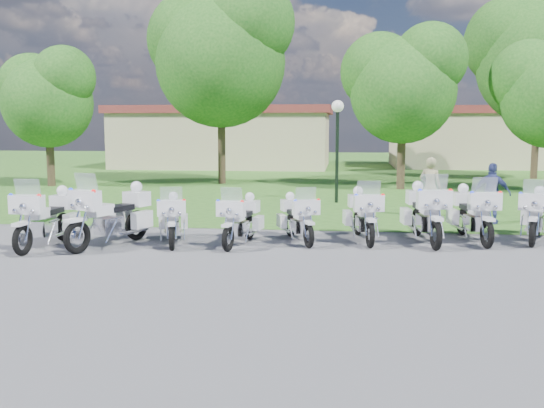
# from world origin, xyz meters

# --- Properties ---
(ground) EXTENTS (100.00, 100.00, 0.00)m
(ground) POSITION_xyz_m (0.00, 0.00, 0.00)
(ground) COLOR #5D5D62
(ground) RESTS_ON ground
(grass_lawn) EXTENTS (100.00, 48.00, 0.01)m
(grass_lawn) POSITION_xyz_m (0.00, 27.00, 0.00)
(grass_lawn) COLOR #2E5D1D
(grass_lawn) RESTS_ON ground
(motorcycle_0) EXTENTS (0.86, 2.49, 1.67)m
(motorcycle_0) POSITION_xyz_m (-4.68, 0.12, 0.70)
(motorcycle_0) COLOR black
(motorcycle_0) RESTS_ON ground
(motorcycle_1) EXTENTS (1.52, 2.50, 1.78)m
(motorcycle_1) POSITION_xyz_m (-3.19, 0.44, 0.75)
(motorcycle_1) COLOR black
(motorcycle_1) RESTS_ON ground
(motorcycle_2) EXTENTS (1.04, 2.10, 1.44)m
(motorcycle_2) POSITION_xyz_m (-1.86, 0.88, 0.60)
(motorcycle_2) COLOR black
(motorcycle_2) RESTS_ON ground
(motorcycle_3) EXTENTS (0.92, 2.14, 1.44)m
(motorcycle_3) POSITION_xyz_m (-0.20, 0.93, 0.60)
(motorcycle_3) COLOR black
(motorcycle_3) RESTS_ON ground
(motorcycle_4) EXTENTS (1.17, 1.98, 1.41)m
(motorcycle_4) POSITION_xyz_m (1.11, 1.48, 0.59)
(motorcycle_4) COLOR black
(motorcycle_4) RESTS_ON ground
(motorcycle_5) EXTENTS (0.98, 2.30, 1.55)m
(motorcycle_5) POSITION_xyz_m (2.70, 1.80, 0.65)
(motorcycle_5) COLOR black
(motorcycle_5) RESTS_ON ground
(motorcycle_6) EXTENTS (1.03, 2.57, 1.73)m
(motorcycle_6) POSITION_xyz_m (4.20, 1.82, 0.72)
(motorcycle_6) COLOR black
(motorcycle_6) RESTS_ON ground
(motorcycle_7) EXTENTS (1.00, 2.43, 1.64)m
(motorcycle_7) POSITION_xyz_m (5.39, 2.12, 0.68)
(motorcycle_7) COLOR black
(motorcycle_7) RESTS_ON ground
(motorcycle_8) EXTENTS (1.28, 2.25, 1.58)m
(motorcycle_8) POSITION_xyz_m (6.96, 2.31, 0.66)
(motorcycle_8) COLOR black
(motorcycle_8) RESTS_ON ground
(lamp_post) EXTENTS (0.44, 0.44, 3.74)m
(lamp_post) POSITION_xyz_m (1.94, 9.12, 2.85)
(lamp_post) COLOR black
(lamp_post) RESTS_ON ground
(tree_0) EXTENTS (4.82, 4.11, 6.43)m
(tree_0) POSITION_xyz_m (-11.48, 13.71, 4.25)
(tree_0) COLOR #38281C
(tree_0) RESTS_ON ground
(tree_1) EXTENTS (7.26, 6.19, 9.68)m
(tree_1) POSITION_xyz_m (-3.79, 15.89, 6.41)
(tree_1) COLOR #38281C
(tree_1) RESTS_ON ground
(tree_2) EXTENTS (5.42, 4.62, 7.22)m
(tree_2) POSITION_xyz_m (4.66, 14.28, 4.78)
(tree_2) COLOR #38281C
(tree_2) RESTS_ON ground
(tree_4) EXTENTS (7.52, 6.42, 10.03)m
(tree_4) POSITION_xyz_m (12.16, 20.49, 6.64)
(tree_4) COLOR #38281C
(tree_4) RESTS_ON ground
(building_west) EXTENTS (14.56, 8.32, 4.10)m
(building_west) POSITION_xyz_m (-6.00, 28.00, 2.07)
(building_west) COLOR #C0B48B
(building_west) RESTS_ON ground
(building_east) EXTENTS (11.44, 7.28, 4.10)m
(building_east) POSITION_xyz_m (11.00, 30.00, 2.07)
(building_east) COLOR #C0B48B
(building_east) RESTS_ON ground
(bystander_a) EXTENTS (0.80, 0.68, 1.86)m
(bystander_a) POSITION_xyz_m (4.87, 5.86, 0.93)
(bystander_a) COLOR tan
(bystander_a) RESTS_ON ground
(bystander_c) EXTENTS (1.11, 0.82, 1.75)m
(bystander_c) POSITION_xyz_m (6.47, 4.78, 0.88)
(bystander_c) COLOR navy
(bystander_c) RESTS_ON ground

